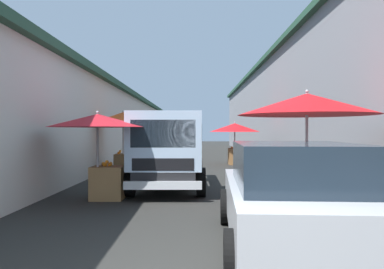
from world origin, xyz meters
TOP-DOWN VIEW (x-y plane):
  - ground at (13.50, 0.00)m, footprint 90.00×90.00m
  - building_left_whitewash at (15.75, 7.30)m, footprint 49.80×7.50m
  - building_right_concrete at (15.75, -7.30)m, footprint 49.80×7.50m
  - fruit_stall_near_right at (15.15, -1.74)m, footprint 2.45×2.45m
  - fruit_stall_far_left at (4.37, -2.05)m, footprint 2.76×2.76m
  - fruit_stall_mid_lane at (5.64, 2.42)m, footprint 2.30×2.30m
  - fruit_stall_far_right at (10.80, 2.85)m, footprint 2.14×2.14m
  - hatchback_car at (2.00, -1.13)m, footprint 4.00×2.10m
  - delivery_truck at (6.78, 0.93)m, footprint 4.94×2.00m
  - vendor_by_crates at (17.40, 3.15)m, footprint 0.55×0.44m
  - parked_scooter at (13.02, -2.11)m, footprint 1.67×0.57m
  - plastic_stool at (13.53, 2.01)m, footprint 0.30×0.30m

SIDE VIEW (x-z plane):
  - ground at x=13.50m, z-range 0.00..0.00m
  - plastic_stool at x=13.53m, z-range 0.11..0.54m
  - parked_scooter at x=13.02m, z-range -0.12..1.02m
  - hatchback_car at x=2.00m, z-range 0.01..1.46m
  - vendor_by_crates at x=17.40m, z-range 0.13..1.79m
  - delivery_truck at x=6.78m, z-range 0.00..2.08m
  - fruit_stall_mid_lane at x=5.64m, z-range 0.52..2.60m
  - fruit_stall_near_right at x=15.15m, z-range 0.52..2.60m
  - fruit_stall_far_right at x=10.80m, z-range 0.60..2.99m
  - building_left_whitewash at x=15.75m, z-range 0.01..3.86m
  - fruit_stall_far_left at x=4.37m, z-range 0.73..3.17m
  - building_right_concrete at x=15.75m, z-range 0.01..5.79m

